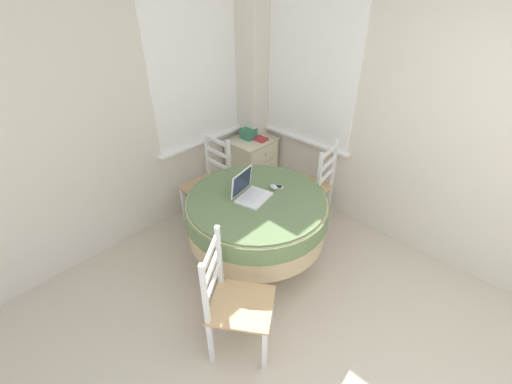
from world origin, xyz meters
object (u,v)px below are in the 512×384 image
at_px(computer_mouse, 274,187).
at_px(corner_cabinet, 252,164).
at_px(round_dining_table, 257,214).
at_px(laptop, 250,192).
at_px(book_on_cabinet, 258,138).
at_px(dining_chair_near_right_window, 312,187).
at_px(dining_chair_near_back_window, 209,183).
at_px(cell_phone, 278,187).
at_px(dining_chair_camera_near, 235,302).
at_px(storage_box, 249,133).

bearing_deg(computer_mouse, corner_cabinet, 53.11).
bearing_deg(round_dining_table, laptop, 114.28).
bearing_deg(book_on_cabinet, round_dining_table, -137.74).
distance_m(dining_chair_near_right_window, corner_cabinet, 0.97).
distance_m(laptop, dining_chair_near_back_window, 0.89).
height_order(cell_phone, corner_cabinet, cell_phone).
bearing_deg(computer_mouse, laptop, 163.98).
relative_size(round_dining_table, laptop, 3.74).
distance_m(round_dining_table, corner_cabinet, 1.38).
distance_m(dining_chair_near_back_window, corner_cabinet, 0.80).
relative_size(dining_chair_camera_near, book_on_cabinet, 4.31).
bearing_deg(dining_chair_near_right_window, corner_cabinet, 85.63).
bearing_deg(laptop, book_on_cabinet, 39.59).
distance_m(dining_chair_near_right_window, storage_box, 1.05).
distance_m(round_dining_table, book_on_cabinet, 1.36).
relative_size(dining_chair_near_back_window, dining_chair_near_right_window, 1.00).
height_order(round_dining_table, computer_mouse, computer_mouse).
height_order(computer_mouse, storage_box, storage_box).
xyz_separation_m(storage_box, book_on_cabinet, (0.06, -0.10, -0.05)).
bearing_deg(book_on_cabinet, computer_mouse, -130.70).
distance_m(laptop, corner_cabinet, 1.41).
bearing_deg(corner_cabinet, round_dining_table, -134.26).
height_order(laptop, computer_mouse, laptop).
xyz_separation_m(dining_chair_near_right_window, corner_cabinet, (0.07, 0.96, -0.11)).
height_order(dining_chair_near_back_window, storage_box, dining_chair_near_back_window).
bearing_deg(dining_chair_camera_near, computer_mouse, 26.12).
height_order(cell_phone, storage_box, storage_box).
bearing_deg(laptop, round_dining_table, -65.72).
distance_m(corner_cabinet, storage_box, 0.40).
relative_size(dining_chair_near_back_window, dining_chair_camera_near, 1.00).
bearing_deg(round_dining_table, dining_chair_camera_near, -147.21).
distance_m(cell_phone, dining_chair_near_right_window, 0.69).
distance_m(computer_mouse, dining_chair_near_back_window, 0.93).
height_order(dining_chair_near_right_window, book_on_cabinet, dining_chair_near_right_window).
relative_size(dining_chair_near_back_window, book_on_cabinet, 4.31).
relative_size(laptop, computer_mouse, 4.08).
distance_m(cell_phone, dining_chair_camera_near, 1.13).
bearing_deg(cell_phone, book_on_cabinet, 51.24).
bearing_deg(computer_mouse, dining_chair_camera_near, -153.88).
height_order(round_dining_table, cell_phone, cell_phone).
bearing_deg(storage_box, round_dining_table, -132.91).
bearing_deg(computer_mouse, dining_chair_near_back_window, 92.90).
distance_m(round_dining_table, dining_chair_camera_near, 0.88).
bearing_deg(storage_box, computer_mouse, -125.55).
distance_m(laptop, dining_chair_near_right_window, 0.97).
bearing_deg(dining_chair_near_right_window, dining_chair_camera_near, -163.31).
bearing_deg(cell_phone, corner_cabinet, 55.09).
xyz_separation_m(dining_chair_camera_near, corner_cabinet, (1.68, 1.45, -0.11)).
height_order(computer_mouse, corner_cabinet, computer_mouse).
height_order(dining_chair_near_right_window, dining_chair_camera_near, same).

